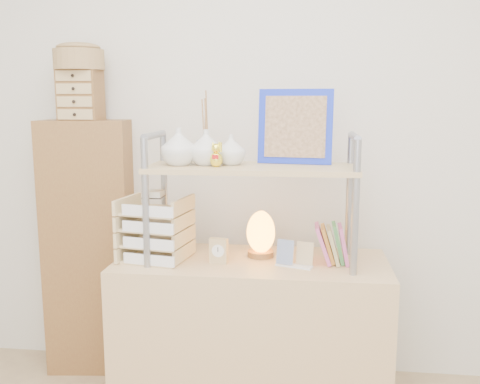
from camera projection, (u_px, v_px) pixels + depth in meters
The scene contains 10 objects.
room_shell at pixel (223, 7), 1.42m from camera, with size 3.42×3.41×2.61m.
desk at pixel (251, 339), 2.43m from camera, with size 1.20×0.50×0.75m, color tan.
cabinet at pixel (90, 247), 2.85m from camera, with size 0.45×0.24×1.35m, color brown.
hutch at pixel (240, 163), 2.31m from camera, with size 0.90×0.34×0.75m.
letter_tray at pixel (155, 232), 2.36m from camera, with size 0.29×0.28×0.31m.
salt_lamp at pixel (261, 233), 2.41m from camera, with size 0.14×0.13×0.21m.
desk_clock at pixel (219, 251), 2.32m from camera, with size 0.08×0.04×0.11m.
postcard_stand at pixel (294, 259), 2.28m from camera, with size 0.16×0.09×0.11m.
drawer_chest at pixel (80, 95), 2.70m from camera, with size 0.20×0.16×0.25m.
woven_basket at pixel (79, 60), 2.67m from camera, with size 0.25×0.25×0.10m, color olive.
Camera 1 is at (0.22, -1.07, 1.45)m, focal length 40.00 mm.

